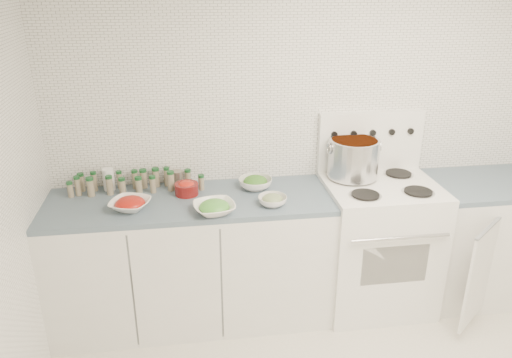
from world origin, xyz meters
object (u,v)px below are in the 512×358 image
object	(u,v)px
bowl_tomato	(130,204)
bowl_snowpea	(214,207)
stove	(376,240)
stock_pot	(353,157)

from	to	relation	value
bowl_tomato	bowl_snowpea	world-z (taller)	bowl_snowpea
bowl_snowpea	stove	bearing A→B (deg)	10.42
bowl_tomato	stove	bearing A→B (deg)	2.91
bowl_tomato	bowl_snowpea	bearing A→B (deg)	-13.91
stove	bowl_snowpea	bearing A→B (deg)	-169.58
stock_pot	bowl_tomato	world-z (taller)	stock_pot
stove	stock_pot	world-z (taller)	stove
stock_pot	bowl_snowpea	size ratio (longest dim) A/B	1.25
stock_pot	bowl_tomato	xyz separation A→B (m)	(-1.50, -0.22, -0.15)
stove	bowl_tomato	bearing A→B (deg)	-177.09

